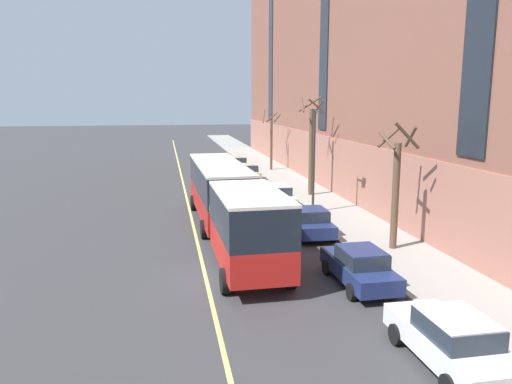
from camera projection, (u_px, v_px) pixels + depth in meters
ground_plane at (223, 280)px, 20.42m from camera, size 260.00×260.00×0.00m
sidewalk at (389, 247)px, 24.84m from camera, size 4.29×160.00×0.15m
city_bus at (228, 200)px, 26.29m from camera, size 3.24×18.12×3.62m
parked_car_white_0 at (276, 196)px, 34.28m from camera, size 2.07×4.85×1.56m
parked_car_navy_1 at (360, 267)px, 19.72m from camera, size 1.96×4.54×1.56m
parked_car_champagne_2 at (247, 172)px, 45.31m from camera, size 2.05×4.32×1.56m
parked_car_navy_5 at (310, 222)px, 26.91m from camera, size 2.11×4.30×1.56m
parked_car_white_6 at (452, 340)px, 13.67m from camera, size 2.03×4.61×1.56m
parked_car_champagne_7 at (238, 164)px, 51.38m from camera, size 1.99×4.76×1.56m
street_tree_mid_block at (396, 185)px, 23.80m from camera, size 1.64×1.69×6.17m
street_tree_far_uptown at (311, 144)px, 37.44m from camera, size 1.86×1.89×7.41m
street_tree_far_downtown at (271, 140)px, 51.34m from camera, size 1.91×1.59×6.17m
street_lamp at (315, 150)px, 31.23m from camera, size 0.36×1.48×6.55m
lane_centerline at (201, 259)px, 23.20m from camera, size 0.16×140.00×0.01m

